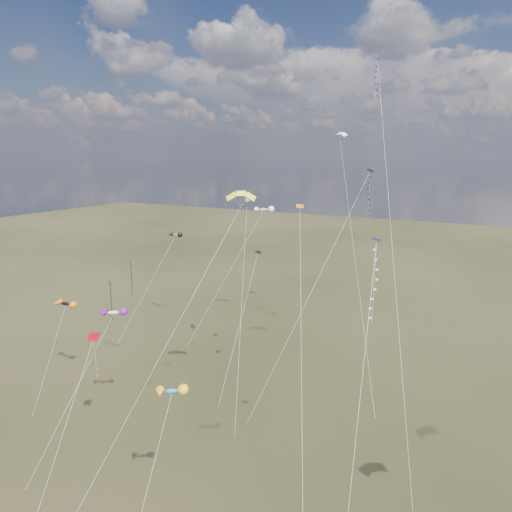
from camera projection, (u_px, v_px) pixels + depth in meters
The scene contains 17 objects.
ground at pixel (169, 480), 44.71m from camera, with size 400.00×400.00×0.00m, color black.
utility_pole_near at pixel (111, 300), 87.22m from camera, with size 1.40×0.20×8.00m.
utility_pole_far at pixel (132, 278), 102.96m from camera, with size 1.40×0.20×8.00m.
diamond_black_high at pixel (363, 203), 62.40m from camera, with size 8.19×21.84×29.29m.
diamond_navy_tall at pixel (379, 107), 55.00m from camera, with size 11.67×23.27×42.88m.
diamond_black_mid at pixel (247, 295), 61.14m from camera, with size 0.94×11.36×18.23m.
diamond_red_low at pixel (93, 363), 45.37m from camera, with size 2.48×10.33×13.77m.
diamond_navy_right at pixel (373, 296), 34.26m from camera, with size 2.46×14.42×25.12m.
diamond_orange_center at pixel (301, 306), 43.16m from camera, with size 9.33×19.20×26.05m.
parafoil_yellow at pixel (240, 194), 46.42m from camera, with size 7.56×20.99×28.01m.
parafoil_blue_white at pixel (341, 135), 71.43m from camera, with size 13.98×22.18×35.06m.
parafoil_tricolor at pixel (247, 198), 59.26m from camera, with size 6.94×14.29×26.41m.
novelty_black_orange at pixel (65, 304), 60.45m from camera, with size 3.88×8.52×12.38m.
novelty_orange_black at pixel (175, 235), 79.65m from camera, with size 6.52×11.33×18.06m.
novelty_white_purple at pixel (113, 313), 49.64m from camera, with size 2.54×12.84×14.85m.
novelty_redwhite_stripe at pixel (263, 210), 78.20m from camera, with size 9.26×14.03×22.64m.
novelty_blue_yellow at pixel (171, 392), 34.66m from camera, with size 2.36×10.08×14.05m.
Camera 1 is at (25.99, -30.19, 31.11)m, focal length 32.00 mm.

